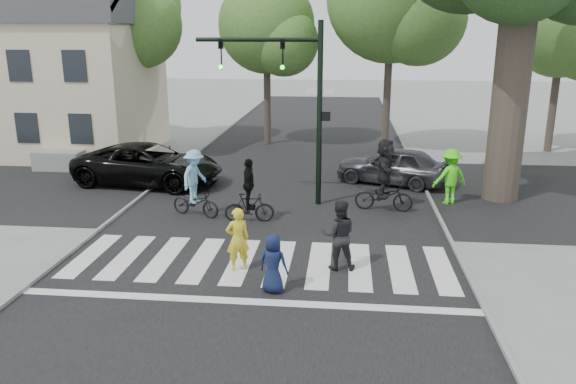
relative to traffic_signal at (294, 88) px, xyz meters
name	(u,v)px	position (x,y,z in m)	size (l,w,h in m)	color
ground	(254,278)	(-0.35, -6.20, -3.90)	(120.00, 120.00, 0.00)	gray
road_stem	(279,213)	(-0.35, -1.20, -3.90)	(10.00, 70.00, 0.01)	black
road_cross	(288,189)	(-0.35, 1.80, -3.89)	(70.00, 10.00, 0.01)	black
curb_left	(127,207)	(-5.40, -1.20, -3.85)	(0.10, 70.00, 0.10)	gray
curb_right	(439,217)	(4.70, -1.20, -3.85)	(0.10, 70.00, 0.10)	gray
crosswalk	(258,267)	(-0.35, -5.54, -3.89)	(10.00, 3.85, 0.01)	silver
traffic_signal	(294,88)	(0.00, 0.00, 0.00)	(4.45, 0.29, 6.00)	black
bg_tree_0	(34,22)	(-14.09, 9.80, 2.24)	(5.46, 5.20, 8.97)	brown
bg_tree_1	(126,11)	(-9.06, 9.28, 2.75)	(6.09, 5.80, 9.80)	brown
bg_tree_2	(271,30)	(-2.11, 10.42, 1.88)	(5.04, 4.80, 8.40)	brown
bg_tree_3	(399,3)	(3.95, 9.07, 3.04)	(6.30, 6.00, 10.20)	brown
bg_tree_4	(569,33)	(11.88, 9.93, 1.73)	(4.83, 4.60, 8.15)	brown
house	(62,72)	(-11.85, 7.78, -0.10)	(8.40, 8.10, 8.82)	beige
pedestrian_woman	(238,239)	(-0.82, -5.72, -3.11)	(0.58, 0.38, 1.59)	yellow
pedestrian_child	(273,263)	(0.19, -6.84, -3.22)	(0.66, 0.43, 1.36)	#121C3F
pedestrian_adult	(339,235)	(1.62, -5.39, -3.03)	(0.85, 0.66, 1.75)	black
cyclist_left	(195,188)	(-2.95, -1.69, -2.98)	(1.78, 1.24, 2.13)	black
cyclist_mid	(249,196)	(-1.16, -2.09, -3.09)	(1.56, 0.96, 1.98)	black
cyclist_right	(384,179)	(3.00, -0.50, -2.84)	(1.94, 1.80, 2.37)	black
car_suv	(149,164)	(-5.74, 1.94, -3.12)	(2.58, 5.60, 1.56)	black
car_grey	(393,165)	(3.54, 2.97, -3.18)	(1.71, 4.25, 1.45)	#333439
bystander_hivis	(450,177)	(5.25, 0.53, -2.96)	(1.22, 0.70, 1.89)	#47FF18
bystander_dark	(387,167)	(3.28, 2.48, -3.13)	(0.56, 0.37, 1.54)	black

